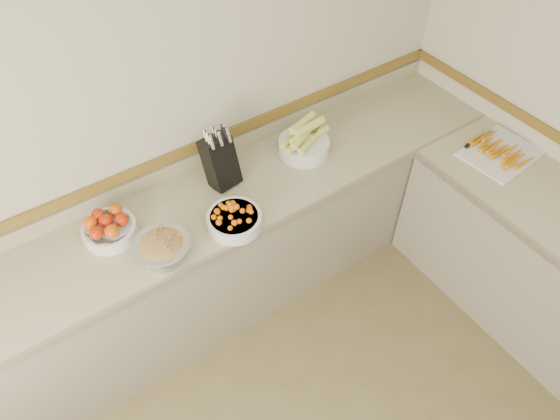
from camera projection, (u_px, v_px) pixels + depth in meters
back_wall at (154, 123)px, 2.59m from camera, size 4.00×0.00×4.00m
counter_back at (203, 261)px, 3.04m from camera, size 4.00×0.65×1.08m
knife_block at (220, 161)px, 2.76m from camera, size 0.18×0.21×0.39m
tomato_bowl at (109, 228)px, 2.56m from camera, size 0.28×0.28×0.14m
cherry_tomato_bowl at (234, 219)px, 2.61m from camera, size 0.29×0.29×0.16m
corn_bowl at (304, 142)px, 2.98m from camera, size 0.34×0.31×0.23m
rhubarb_bowl at (163, 250)px, 2.43m from camera, size 0.29×0.29×0.16m
cutting_board at (500, 151)px, 3.02m from camera, size 0.47×0.39×0.06m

